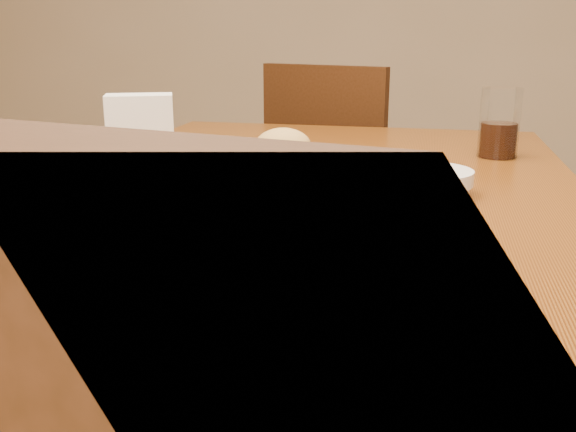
# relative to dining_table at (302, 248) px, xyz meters

# --- Properties ---
(dining_table) EXTENTS (0.90, 1.40, 0.75)m
(dining_table) POSITION_rel_dining_table_xyz_m (0.00, 0.00, 0.00)
(dining_table) COLOR brown
(dining_table) RESTS_ON ground_plane
(chair_far) EXTENTS (0.52, 0.53, 0.90)m
(chair_far) POSITION_rel_dining_table_xyz_m (-0.07, 0.99, -0.17)
(chair_far) COLOR #32180B
(chair_far) RESTS_ON ground_plane
(salad_plate) EXTENTS (0.26, 0.25, 0.07)m
(salad_plate) POSITION_rel_dining_table_xyz_m (0.06, -0.36, 0.13)
(salad_plate) COLOR silver
(salad_plate) RESTS_ON dining_table
(bread_plate) EXTENTS (0.16, 0.16, 0.08)m
(bread_plate) POSITION_rel_dining_table_xyz_m (-0.05, 0.10, 0.13)
(bread_plate) COLOR silver
(bread_plate) RESTS_ON dining_table
(tomato_bowl) EXTENTS (0.14, 0.14, 0.05)m
(tomato_bowl) POSITION_rel_dining_table_xyz_m (0.20, 0.01, 0.12)
(tomato_bowl) COLOR silver
(tomato_bowl) RESTS_ON dining_table
(drinking_glass) EXTENTS (0.08, 0.08, 0.14)m
(drinking_glass) POSITION_rel_dining_table_xyz_m (0.33, 0.34, 0.16)
(drinking_glass) COLOR silver
(drinking_glass) RESTS_ON dining_table
(napkin_holder) EXTENTS (0.12, 0.10, 0.14)m
(napkin_holder) POSITION_rel_dining_table_xyz_m (-0.28, 0.01, 0.18)
(napkin_holder) COLOR white
(napkin_holder) RESTS_ON dining_table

